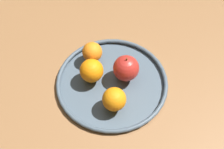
{
  "coord_description": "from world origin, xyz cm",
  "views": [
    {
      "loc": [
        31.24,
        -36.91,
        73.99
      ],
      "look_at": [
        0.0,
        0.0,
        4.8
      ],
      "focal_mm": 47.71,
      "sensor_mm": 36.0,
      "label": 1
    }
  ],
  "objects": [
    {
      "name": "fruit_bowl",
      "position": [
        0.0,
        0.0,
        0.92
      ],
      "size": [
        32.87,
        32.87,
        1.8
      ],
      "color": "#465663",
      "rests_on": "ground_plane"
    },
    {
      "name": "orange_front_right",
      "position": [
        5.79,
        -5.93,
        5.08
      ],
      "size": [
        6.56,
        6.56,
        6.56
      ],
      "primitive_type": "sphere",
      "color": "orange",
      "rests_on": "fruit_bowl"
    },
    {
      "name": "orange_back_left",
      "position": [
        -9.83,
        2.43,
        4.83
      ],
      "size": [
        6.06,
        6.06,
        6.06
      ],
      "primitive_type": "sphere",
      "color": "orange",
      "rests_on": "fruit_bowl"
    },
    {
      "name": "apple",
      "position": [
        2.0,
        3.85,
        5.58
      ],
      "size": [
        7.55,
        7.55,
        8.35
      ],
      "color": "red",
      "rests_on": "fruit_bowl"
    },
    {
      "name": "orange_back_right",
      "position": [
        -5.13,
        -2.96,
        5.23
      ],
      "size": [
        6.86,
        6.86,
        6.86
      ],
      "primitive_type": "sphere",
      "color": "orange",
      "rests_on": "fruit_bowl"
    },
    {
      "name": "ground_plane",
      "position": [
        0.0,
        0.0,
        -2.0
      ],
      "size": [
        113.03,
        113.03,
        4.0
      ],
      "primitive_type": "cube",
      "color": "brown"
    }
  ]
}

